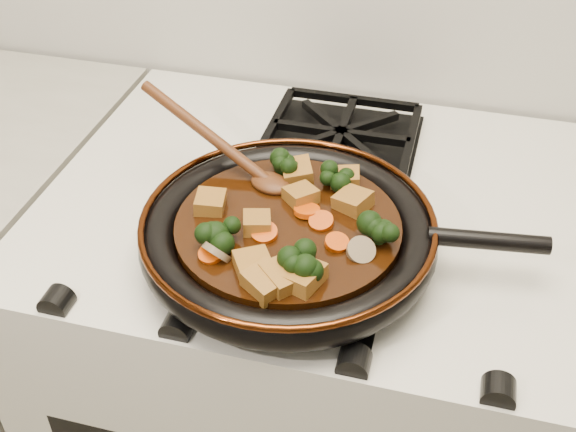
# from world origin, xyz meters

# --- Properties ---
(stove) EXTENTS (0.76, 0.60, 0.90)m
(stove) POSITION_xyz_m (0.00, 1.69, 0.45)
(stove) COLOR beige
(stove) RESTS_ON ground
(burner_grate_front) EXTENTS (0.23, 0.23, 0.03)m
(burner_grate_front) POSITION_xyz_m (0.00, 1.55, 0.91)
(burner_grate_front) COLOR black
(burner_grate_front) RESTS_ON stove
(burner_grate_back) EXTENTS (0.23, 0.23, 0.03)m
(burner_grate_back) POSITION_xyz_m (0.00, 1.83, 0.91)
(burner_grate_back) COLOR black
(burner_grate_back) RESTS_ON stove
(skillet) EXTENTS (0.49, 0.36, 0.05)m
(skillet) POSITION_xyz_m (-0.01, 1.56, 0.94)
(skillet) COLOR black
(skillet) RESTS_ON burner_grate_front
(braising_sauce) EXTENTS (0.27, 0.27, 0.02)m
(braising_sauce) POSITION_xyz_m (-0.01, 1.56, 0.95)
(braising_sauce) COLOR black
(braising_sauce) RESTS_ON skillet
(tofu_cube_0) EXTENTS (0.06, 0.06, 0.03)m
(tofu_cube_0) POSITION_xyz_m (0.03, 1.46, 0.97)
(tofu_cube_0) COLOR #905E21
(tofu_cube_0) RESTS_ON braising_sauce
(tofu_cube_1) EXTENTS (0.06, 0.06, 0.03)m
(tofu_cube_1) POSITION_xyz_m (0.01, 1.46, 0.97)
(tofu_cube_1) COLOR #905E21
(tofu_cube_1) RESTS_ON braising_sauce
(tofu_cube_2) EXTENTS (0.04, 0.04, 0.02)m
(tofu_cube_2) POSITION_xyz_m (0.04, 1.65, 0.97)
(tofu_cube_2) COLOR #905E21
(tofu_cube_2) RESTS_ON braising_sauce
(tofu_cube_3) EXTENTS (0.06, 0.06, 0.03)m
(tofu_cube_3) POSITION_xyz_m (-0.01, 1.44, 0.97)
(tofu_cube_3) COLOR #905E21
(tofu_cube_3) RESTS_ON braising_sauce
(tofu_cube_4) EXTENTS (0.05, 0.05, 0.02)m
(tofu_cube_4) POSITION_xyz_m (-0.01, 1.60, 0.97)
(tofu_cube_4) COLOR #905E21
(tofu_cube_4) RESTS_ON braising_sauce
(tofu_cube_5) EXTENTS (0.04, 0.05, 0.02)m
(tofu_cube_5) POSITION_xyz_m (-0.04, 1.54, 0.97)
(tofu_cube_5) COLOR #905E21
(tofu_cube_5) RESTS_ON braising_sauce
(tofu_cube_6) EXTENTS (0.05, 0.05, 0.03)m
(tofu_cube_6) POSITION_xyz_m (0.06, 1.61, 0.97)
(tofu_cube_6) COLOR #905E21
(tofu_cube_6) RESTS_ON braising_sauce
(tofu_cube_7) EXTENTS (0.05, 0.05, 0.03)m
(tofu_cube_7) POSITION_xyz_m (-0.02, 1.65, 0.97)
(tofu_cube_7) COLOR #905E21
(tofu_cube_7) RESTS_ON braising_sauce
(tofu_cube_8) EXTENTS (0.04, 0.05, 0.02)m
(tofu_cube_8) POSITION_xyz_m (-0.11, 1.56, 0.97)
(tofu_cube_8) COLOR #905E21
(tofu_cube_8) RESTS_ON braising_sauce
(tofu_cube_9) EXTENTS (0.05, 0.05, 0.02)m
(tofu_cube_9) POSITION_xyz_m (-0.03, 1.47, 0.97)
(tofu_cube_9) COLOR #905E21
(tofu_cube_9) RESTS_ON braising_sauce
(broccoli_floret_0) EXTENTS (0.08, 0.09, 0.07)m
(broccoli_floret_0) POSITION_xyz_m (-0.08, 1.50, 0.97)
(broccoli_floret_0) COLOR black
(broccoli_floret_0) RESTS_ON braising_sauce
(broccoli_floret_1) EXTENTS (0.09, 0.08, 0.07)m
(broccoli_floret_1) POSITION_xyz_m (0.03, 1.46, 0.97)
(broccoli_floret_1) COLOR black
(broccoli_floret_1) RESTS_ON braising_sauce
(broccoli_floret_2) EXTENTS (0.09, 0.09, 0.07)m
(broccoli_floret_2) POSITION_xyz_m (0.03, 1.48, 0.97)
(broccoli_floret_2) COLOR black
(broccoli_floret_2) RESTS_ON braising_sauce
(broccoli_floret_3) EXTENTS (0.09, 0.09, 0.06)m
(broccoli_floret_3) POSITION_xyz_m (0.10, 1.55, 0.97)
(broccoli_floret_3) COLOR black
(broccoli_floret_3) RESTS_ON braising_sauce
(broccoli_floret_4) EXTENTS (0.06, 0.07, 0.06)m
(broccoli_floret_4) POSITION_xyz_m (0.03, 1.65, 0.97)
(broccoli_floret_4) COLOR black
(broccoli_floret_4) RESTS_ON braising_sauce
(broccoli_floret_5) EXTENTS (0.08, 0.08, 0.06)m
(broccoli_floret_5) POSITION_xyz_m (-0.04, 1.65, 0.97)
(broccoli_floret_5) COLOR black
(broccoli_floret_5) RESTS_ON braising_sauce
(carrot_coin_0) EXTENTS (0.03, 0.03, 0.01)m
(carrot_coin_0) POSITION_xyz_m (-0.03, 1.53, 0.96)
(carrot_coin_0) COLOR #CC4005
(carrot_coin_0) RESTS_ON braising_sauce
(carrot_coin_1) EXTENTS (0.03, 0.03, 0.02)m
(carrot_coin_1) POSITION_xyz_m (0.03, 1.56, 0.96)
(carrot_coin_1) COLOR #CC4005
(carrot_coin_1) RESTS_ON braising_sauce
(carrot_coin_2) EXTENTS (0.03, 0.03, 0.01)m
(carrot_coin_2) POSITION_xyz_m (0.01, 1.58, 0.96)
(carrot_coin_2) COLOR #CC4005
(carrot_coin_2) RESTS_ON braising_sauce
(carrot_coin_3) EXTENTS (0.03, 0.03, 0.02)m
(carrot_coin_3) POSITION_xyz_m (0.05, 1.53, 0.96)
(carrot_coin_3) COLOR #CC4005
(carrot_coin_3) RESTS_ON braising_sauce
(carrot_coin_4) EXTENTS (0.03, 0.03, 0.01)m
(carrot_coin_4) POSITION_xyz_m (-0.08, 1.47, 0.96)
(carrot_coin_4) COLOR #CC4005
(carrot_coin_4) RESTS_ON braising_sauce
(mushroom_slice_0) EXTENTS (0.04, 0.04, 0.02)m
(mushroom_slice_0) POSITION_xyz_m (0.08, 1.52, 0.97)
(mushroom_slice_0) COLOR brown
(mushroom_slice_0) RESTS_ON braising_sauce
(mushroom_slice_1) EXTENTS (0.04, 0.04, 0.02)m
(mushroom_slice_1) POSITION_xyz_m (0.02, 1.46, 0.97)
(mushroom_slice_1) COLOR brown
(mushroom_slice_1) RESTS_ON braising_sauce
(mushroom_slice_2) EXTENTS (0.04, 0.04, 0.03)m
(mushroom_slice_2) POSITION_xyz_m (-0.07, 1.48, 0.97)
(mushroom_slice_2) COLOR brown
(mushroom_slice_2) RESTS_ON braising_sauce
(wooden_spoon) EXTENTS (0.14, 0.08, 0.22)m
(wooden_spoon) POSITION_xyz_m (-0.11, 1.64, 0.98)
(wooden_spoon) COLOR #4C2510
(wooden_spoon) RESTS_ON braising_sauce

